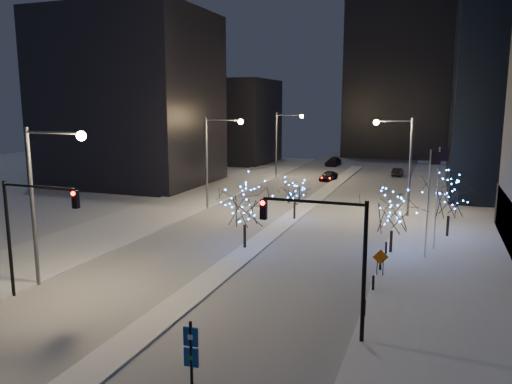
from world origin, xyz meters
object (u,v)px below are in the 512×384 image
at_px(car_mid, 398,172).
at_px(holiday_tree_median_near, 245,203).
at_px(street_lamp_w_near, 45,185).
at_px(car_near, 329,176).
at_px(traffic_signal_west, 28,221).
at_px(car_far, 333,162).
at_px(holiday_tree_plaza_far, 450,197).
at_px(construction_sign, 380,260).
at_px(wayfinding_sign, 191,353).
at_px(street_lamp_w_far, 283,136).
at_px(street_lamp_w_mid, 215,150).
at_px(holiday_tree_median_far, 295,192).
at_px(holiday_tree_plaza_near, 392,212).
at_px(street_lamp_east, 401,154).
at_px(traffic_signal_east, 332,245).

relative_size(car_mid, holiday_tree_median_near, 0.69).
bearing_deg(street_lamp_w_near, car_near, 81.58).
bearing_deg(holiday_tree_median_near, traffic_signal_west, -119.78).
relative_size(car_far, holiday_tree_plaza_far, 0.94).
bearing_deg(construction_sign, wayfinding_sign, -128.79).
height_order(street_lamp_w_near, street_lamp_w_far, same).
xyz_separation_m(car_mid, holiday_tree_plaza_far, (6.88, -37.08, 2.95)).
distance_m(street_lamp_w_mid, car_mid, 37.57).
distance_m(street_lamp_w_far, holiday_tree_median_far, 28.87).
bearing_deg(car_mid, holiday_tree_plaza_near, 98.23).
relative_size(street_lamp_east, traffic_signal_west, 1.43).
relative_size(holiday_tree_median_near, wayfinding_sign, 1.73).
xyz_separation_m(traffic_signal_east, car_far, (-13.45, 69.08, -4.01)).
xyz_separation_m(holiday_tree_median_far, holiday_tree_plaza_near, (10.00, -8.43, 0.39)).
height_order(holiday_tree_plaza_far, construction_sign, holiday_tree_plaza_far).
relative_size(street_lamp_w_near, car_far, 1.93).
bearing_deg(wayfinding_sign, street_lamp_w_mid, 107.87).
distance_m(traffic_signal_west, holiday_tree_median_far, 26.58).
relative_size(street_lamp_w_near, traffic_signal_west, 1.43).
xyz_separation_m(holiday_tree_plaza_far, wayfinding_sign, (-9.66, -29.05, -1.58)).
height_order(street_lamp_w_far, traffic_signal_east, street_lamp_w_far).
xyz_separation_m(street_lamp_w_near, street_lamp_w_mid, (0.00, 25.00, 0.00)).
bearing_deg(holiday_tree_plaza_far, street_lamp_east, 123.39).
relative_size(street_lamp_w_mid, holiday_tree_median_near, 1.76).
relative_size(street_lamp_w_mid, holiday_tree_plaza_far, 1.82).
relative_size(car_far, holiday_tree_median_near, 0.91).
height_order(holiday_tree_median_far, construction_sign, holiday_tree_median_far).
xyz_separation_m(car_near, wayfinding_sign, (6.60, -57.59, 1.28)).
xyz_separation_m(street_lamp_w_mid, street_lamp_w_far, (0.00, 25.00, 0.00)).
height_order(street_lamp_w_mid, holiday_tree_median_near, street_lamp_w_mid).
bearing_deg(traffic_signal_east, holiday_tree_median_far, 109.40).
height_order(car_far, holiday_tree_median_far, holiday_tree_median_far).
distance_m(car_near, holiday_tree_plaza_far, 32.97).
relative_size(street_lamp_w_far, traffic_signal_west, 1.43).
height_order(car_near, holiday_tree_plaza_far, holiday_tree_plaza_far).
relative_size(car_far, construction_sign, 2.89).
height_order(street_lamp_w_mid, car_far, street_lamp_w_mid).
bearing_deg(car_near, car_far, 108.13).
xyz_separation_m(traffic_signal_east, holiday_tree_plaza_far, (5.72, 22.06, -1.16)).
bearing_deg(street_lamp_w_mid, car_mid, 63.22).
bearing_deg(car_near, street_lamp_w_near, -89.25).
relative_size(wayfinding_sign, construction_sign, 1.84).
xyz_separation_m(car_far, holiday_tree_plaza_near, (15.01, -53.54, 2.51)).
relative_size(car_near, car_mid, 1.10).
bearing_deg(street_lamp_east, holiday_tree_median_far, -152.26).
xyz_separation_m(car_near, car_far, (-2.92, 18.49, 0.01)).
relative_size(street_lamp_east, holiday_tree_median_near, 1.76).
bearing_deg(car_far, traffic_signal_east, -74.20).
height_order(street_lamp_w_mid, street_lamp_east, same).
height_order(street_lamp_w_near, street_lamp_east, same).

